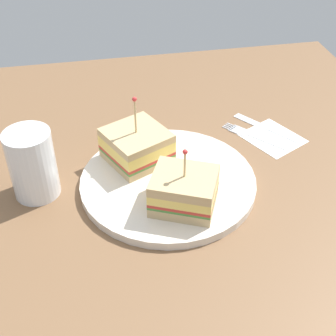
{
  "coord_description": "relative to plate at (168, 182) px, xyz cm",
  "views": [
    {
      "loc": [
        53.86,
        -10.43,
        46.63
      ],
      "look_at": [
        0.0,
        0.0,
        3.31
      ],
      "focal_mm": 50.57,
      "sensor_mm": 36.0,
      "label": 1
    }
  ],
  "objects": [
    {
      "name": "sandwich_half_back",
      "position": [
        -5.73,
        -3.84,
        3.22
      ],
      "size": [
        11.7,
        11.64,
        11.17
      ],
      "color": "tan",
      "rests_on": "plate"
    },
    {
      "name": "plate",
      "position": [
        0.0,
        0.0,
        0.0
      ],
      "size": [
        26.47,
        26.47,
        1.31
      ],
      "primitive_type": "cylinder",
      "color": "silver",
      "rests_on": "ground_plane"
    },
    {
      "name": "fork",
      "position": [
        -10.79,
        16.24,
        -0.48
      ],
      "size": [
        10.02,
        8.87,
        0.35
      ],
      "color": "silver",
      "rests_on": "ground_plane"
    },
    {
      "name": "drink_glass",
      "position": [
        -2.16,
        -19.34,
        3.96
      ],
      "size": [
        6.71,
        6.71,
        10.49
      ],
      "color": "gold",
      "rests_on": "ground_plane"
    },
    {
      "name": "ground_plane",
      "position": [
        0.0,
        0.0,
        -1.65
      ],
      "size": [
        91.49,
        91.49,
        2.0
      ],
      "primitive_type": "cube",
      "color": "brown"
    },
    {
      "name": "napkin",
      "position": [
        -8.87,
        20.18,
        -0.58
      ],
      "size": [
        11.98,
        11.58,
        0.15
      ],
      "primitive_type": "cube",
      "rotation": [
        0.0,
        0.0,
        9.9
      ],
      "color": "white",
      "rests_on": "ground_plane"
    },
    {
      "name": "knife",
      "position": [
        -12.71,
        19.51,
        -0.48
      ],
      "size": [
        11.03,
        8.49,
        0.35
      ],
      "color": "silver",
      "rests_on": "ground_plane"
    },
    {
      "name": "sandwich_half_front",
      "position": [
        6.12,
        1.06,
        3.26
      ],
      "size": [
        10.35,
        10.95,
        9.59
      ],
      "color": "tan",
      "rests_on": "plate"
    }
  ]
}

